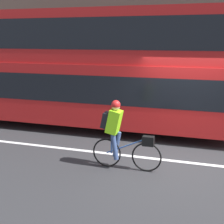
{
  "coord_description": "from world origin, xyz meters",
  "views": [
    {
      "loc": [
        0.57,
        -7.47,
        3.01
      ],
      "look_at": [
        -1.96,
        0.58,
        1.0
      ],
      "focal_mm": 50.0,
      "sensor_mm": 36.0,
      "label": 1
    }
  ],
  "objects": [
    {
      "name": "ground_plane",
      "position": [
        0.0,
        0.0,
        0.0
      ],
      "size": [
        80.0,
        80.0,
        0.0
      ],
      "primitive_type": "plane",
      "color": "#2D2D30"
    },
    {
      "name": "cyclist_on_bike",
      "position": [
        -1.34,
        -0.84,
        0.88
      ],
      "size": [
        1.66,
        0.32,
        1.64
      ],
      "color": "black",
      "rests_on": "ground_plane"
    },
    {
      "name": "road_center_line",
      "position": [
        0.0,
        -0.02,
        0.0
      ],
      "size": [
        50.0,
        0.14,
        0.01
      ],
      "primitive_type": "cube",
      "color": "silver",
      "rests_on": "ground_plane"
    },
    {
      "name": "building_facade",
      "position": [
        0.0,
        7.24,
        4.41
      ],
      "size": [
        60.0,
        0.3,
        8.82
      ],
      "color": "brown",
      "rests_on": "ground_plane"
    },
    {
      "name": "bus",
      "position": [
        -3.44,
        2.31,
        2.15
      ],
      "size": [
        9.7,
        2.51,
        3.87
      ],
      "color": "black",
      "rests_on": "ground_plane"
    },
    {
      "name": "sidewalk_curb",
      "position": [
        0.0,
        5.88,
        0.06
      ],
      "size": [
        60.0,
        2.42,
        0.12
      ],
      "color": "gray",
      "rests_on": "ground_plane"
    }
  ]
}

